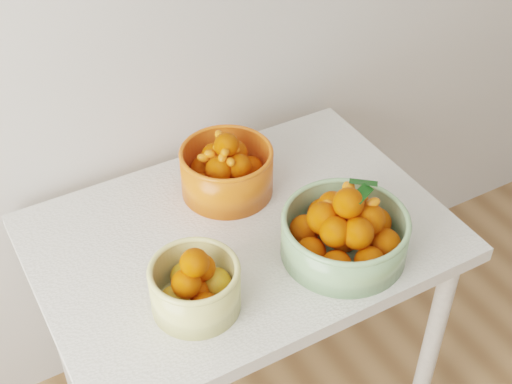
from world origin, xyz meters
TOP-DOWN VIEW (x-y plane):
  - table at (-0.15, 1.60)m, footprint 1.00×0.70m
  - bowl_cream at (-0.35, 1.44)m, footprint 0.24×0.24m
  - bowl_green at (0.03, 1.42)m, footprint 0.38×0.38m
  - bowl_orange at (-0.11, 1.76)m, footprint 0.29×0.29m

SIDE VIEW (x-z plane):
  - table at x=-0.15m, z-range 0.28..1.03m
  - bowl_cream at x=-0.35m, z-range 0.73..0.90m
  - bowl_green at x=0.03m, z-range 0.72..0.91m
  - bowl_orange at x=-0.11m, z-range 0.73..0.91m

